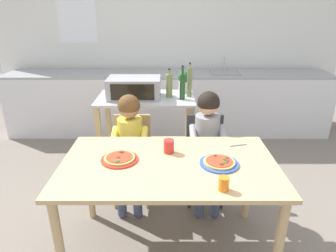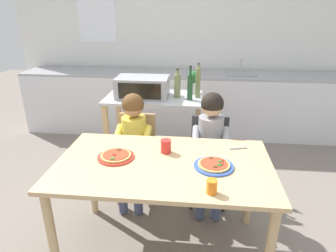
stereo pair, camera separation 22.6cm
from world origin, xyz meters
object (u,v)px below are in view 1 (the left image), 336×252
pizza_plate_blue_rimmed (219,163)px  drinking_cup_red (168,146)px  bottle_brown_beer (182,86)px  pizza_plate_red_rimmed (119,159)px  serving_spoon (237,145)px  bottle_squat_spirits (168,85)px  potted_herb_plant (183,81)px  kitchen_island_cart (146,124)px  bottle_dark_olive_oil (189,82)px  dining_table (168,175)px  child_in_grey_shirt (207,137)px  drinking_cup_orange (223,184)px  toaster_oven (133,88)px  dining_chair_left (131,152)px  dining_chair_right (204,152)px  child_in_yellow_shirt (129,138)px

pizza_plate_blue_rimmed → drinking_cup_red: drinking_cup_red is taller
bottle_brown_beer → pizza_plate_red_rimmed: size_ratio=1.30×
pizza_plate_red_rimmed → serving_spoon: 0.91m
bottle_squat_spirits → potted_herb_plant: (0.16, 0.18, 0.00)m
bottle_squat_spirits → pizza_plate_red_rimmed: size_ratio=1.14×
kitchen_island_cart → bottle_dark_olive_oil: (0.45, 0.01, 0.45)m
dining_table → child_in_grey_shirt: (0.34, 0.58, 0.03)m
child_in_grey_shirt → pizza_plate_blue_rimmed: child_in_grey_shirt is taller
serving_spoon → bottle_brown_beer: bearing=116.3°
bottle_brown_beer → drinking_cup_orange: bearing=-82.6°
toaster_oven → dining_chair_left: 0.66m
toaster_oven → child_in_grey_shirt: (0.69, -0.54, -0.30)m
child_in_grey_shirt → pizza_plate_blue_rimmed: size_ratio=4.00×
kitchen_island_cart → dining_chair_left: kitchen_island_cart is taller
drinking_cup_red → serving_spoon: drinking_cup_red is taller
toaster_oven → pizza_plate_blue_rimmed: bearing=-58.9°
potted_herb_plant → bottle_brown_beer: bearing=-96.1°
dining_chair_right → potted_herb_plant: bearing=106.0°
bottle_brown_beer → child_in_yellow_shirt: 0.77m
child_in_yellow_shirt → pizza_plate_red_rimmed: size_ratio=4.00×
dining_chair_left → toaster_oven: bearing=90.5°
drinking_cup_orange → drinking_cup_red: (-0.32, 0.48, 0.01)m
child_in_yellow_shirt → drinking_cup_orange: child_in_yellow_shirt is taller
drinking_cup_red → pizza_plate_red_rimmed: bearing=-160.9°
pizza_plate_blue_rimmed → child_in_yellow_shirt: bearing=138.6°
potted_herb_plant → serving_spoon: bearing=-70.5°
dining_chair_left → pizza_plate_blue_rimmed: 1.04m
drinking_cup_orange → dining_chair_right: bearing=88.6°
dining_chair_right → pizza_plate_blue_rimmed: size_ratio=3.03×
potted_herb_plant → pizza_plate_blue_rimmed: 1.38m
kitchen_island_cart → drinking_cup_orange: bearing=-69.4°
pizza_plate_blue_rimmed → drinking_cup_orange: drinking_cup_orange is taller
dining_table → drinking_cup_orange: bearing=-45.7°
pizza_plate_red_rimmed → drinking_cup_red: 0.37m
kitchen_island_cart → dining_chair_right: 0.74m
dining_chair_right → bottle_brown_beer: bearing=118.6°
potted_herb_plant → serving_spoon: potted_herb_plant is taller
toaster_oven → drinking_cup_orange: bearing=-65.3°
child_in_yellow_shirt → child_in_grey_shirt: 0.69m
kitchen_island_cart → pizza_plate_blue_rimmed: kitchen_island_cart is taller
kitchen_island_cart → dining_table: kitchen_island_cart is taller
pizza_plate_blue_rimmed → child_in_grey_shirt: bearing=90.1°
drinking_cup_red → dining_chair_right: bearing=57.7°
potted_herb_plant → child_in_grey_shirt: potted_herb_plant is taller
toaster_oven → potted_herb_plant: size_ratio=2.23×
child_in_yellow_shirt → serving_spoon: 0.94m
kitchen_island_cart → child_in_yellow_shirt: 0.58m
pizza_plate_blue_rimmed → pizza_plate_red_rimmed: bearing=175.2°
dining_table → child_in_yellow_shirt: (-0.34, 0.58, 0.01)m
bottle_squat_spirits → drinking_cup_orange: bottle_squat_spirits is taller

